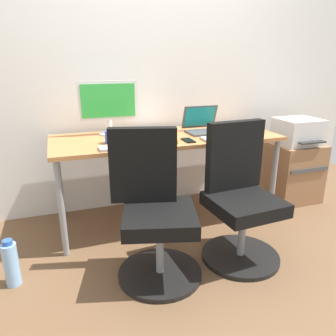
{
  "coord_description": "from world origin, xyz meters",
  "views": [
    {
      "loc": [
        -0.83,
        -2.45,
        1.32
      ],
      "look_at": [
        0.0,
        -0.05,
        0.48
      ],
      "focal_mm": 34.66,
      "sensor_mm": 36.0,
      "label": 1
    }
  ],
  "objects_px": {
    "desktop_monitor": "(108,104)",
    "open_laptop": "(204,126)",
    "office_chair_left": "(154,212)",
    "coffee_mug": "(110,137)",
    "office_chair_right": "(240,199)",
    "printer": "(298,132)",
    "side_cabinet": "(293,172)",
    "water_bottle_on_floor": "(11,264)"
  },
  "relations": [
    {
      "from": "office_chair_right",
      "to": "printer",
      "type": "distance_m",
      "value": 1.25
    },
    {
      "from": "office_chair_right",
      "to": "side_cabinet",
      "type": "bearing_deg",
      "value": 33.92
    },
    {
      "from": "side_cabinet",
      "to": "office_chair_right",
      "type": "bearing_deg",
      "value": -146.08
    },
    {
      "from": "water_bottle_on_floor",
      "to": "printer",
      "type": "bearing_deg",
      "value": 12.0
    },
    {
      "from": "office_chair_right",
      "to": "coffee_mug",
      "type": "xyz_separation_m",
      "value": [
        -0.77,
        0.58,
        0.36
      ]
    },
    {
      "from": "open_laptop",
      "to": "coffee_mug",
      "type": "relative_size",
      "value": 3.37
    },
    {
      "from": "office_chair_left",
      "to": "printer",
      "type": "height_order",
      "value": "office_chair_left"
    },
    {
      "from": "water_bottle_on_floor",
      "to": "desktop_monitor",
      "type": "height_order",
      "value": "desktop_monitor"
    },
    {
      "from": "desktop_monitor",
      "to": "open_laptop",
      "type": "bearing_deg",
      "value": -12.26
    },
    {
      "from": "open_laptop",
      "to": "coffee_mug",
      "type": "height_order",
      "value": "open_laptop"
    },
    {
      "from": "printer",
      "to": "desktop_monitor",
      "type": "bearing_deg",
      "value": 172.87
    },
    {
      "from": "side_cabinet",
      "to": "water_bottle_on_floor",
      "type": "distance_m",
      "value": 2.56
    },
    {
      "from": "printer",
      "to": "water_bottle_on_floor",
      "type": "xyz_separation_m",
      "value": [
        -2.5,
        -0.53,
        -0.54
      ]
    },
    {
      "from": "office_chair_left",
      "to": "printer",
      "type": "distance_m",
      "value": 1.78
    },
    {
      "from": "office_chair_left",
      "to": "side_cabinet",
      "type": "bearing_deg",
      "value": 22.78
    },
    {
      "from": "office_chair_right",
      "to": "printer",
      "type": "xyz_separation_m",
      "value": [
        1.01,
        0.68,
        0.26
      ]
    },
    {
      "from": "desktop_monitor",
      "to": "open_laptop",
      "type": "xyz_separation_m",
      "value": [
        0.77,
        -0.17,
        -0.2
      ]
    },
    {
      "from": "office_chair_right",
      "to": "desktop_monitor",
      "type": "relative_size",
      "value": 1.96
    },
    {
      "from": "water_bottle_on_floor",
      "to": "coffee_mug",
      "type": "distance_m",
      "value": 1.05
    },
    {
      "from": "office_chair_right",
      "to": "desktop_monitor",
      "type": "bearing_deg",
      "value": 128.76
    },
    {
      "from": "water_bottle_on_floor",
      "to": "coffee_mug",
      "type": "height_order",
      "value": "coffee_mug"
    },
    {
      "from": "office_chair_left",
      "to": "open_laptop",
      "type": "distance_m",
      "value": 1.06
    },
    {
      "from": "open_laptop",
      "to": "office_chair_right",
      "type": "bearing_deg",
      "value": -94.18
    },
    {
      "from": "side_cabinet",
      "to": "coffee_mug",
      "type": "relative_size",
      "value": 6.18
    },
    {
      "from": "desktop_monitor",
      "to": "open_laptop",
      "type": "relative_size",
      "value": 1.55
    },
    {
      "from": "printer",
      "to": "office_chair_left",
      "type": "bearing_deg",
      "value": -157.25
    },
    {
      "from": "side_cabinet",
      "to": "printer",
      "type": "xyz_separation_m",
      "value": [
        0.0,
        -0.0,
        0.4
      ]
    },
    {
      "from": "office_chair_left",
      "to": "desktop_monitor",
      "type": "xyz_separation_m",
      "value": [
        -0.11,
        0.9,
        0.57
      ]
    },
    {
      "from": "office_chair_right",
      "to": "coffee_mug",
      "type": "height_order",
      "value": "office_chair_right"
    },
    {
      "from": "office_chair_left",
      "to": "office_chair_right",
      "type": "relative_size",
      "value": 1.0
    },
    {
      "from": "office_chair_right",
      "to": "side_cabinet",
      "type": "relative_size",
      "value": 1.65
    },
    {
      "from": "printer",
      "to": "open_laptop",
      "type": "bearing_deg",
      "value": 177.1
    },
    {
      "from": "printer",
      "to": "open_laptop",
      "type": "height_order",
      "value": "open_laptop"
    },
    {
      "from": "open_laptop",
      "to": "coffee_mug",
      "type": "distance_m",
      "value": 0.83
    },
    {
      "from": "water_bottle_on_floor",
      "to": "open_laptop",
      "type": "relative_size",
      "value": 1.0
    },
    {
      "from": "water_bottle_on_floor",
      "to": "open_laptop",
      "type": "xyz_separation_m",
      "value": [
        1.54,
        0.58,
        0.65
      ]
    },
    {
      "from": "office_chair_left",
      "to": "open_laptop",
      "type": "bearing_deg",
      "value": 47.62
    },
    {
      "from": "water_bottle_on_floor",
      "to": "open_laptop",
      "type": "distance_m",
      "value": 1.76
    },
    {
      "from": "office_chair_right",
      "to": "printer",
      "type": "height_order",
      "value": "office_chair_right"
    },
    {
      "from": "printer",
      "to": "coffee_mug",
      "type": "height_order",
      "value": "coffee_mug"
    },
    {
      "from": "office_chair_left",
      "to": "printer",
      "type": "xyz_separation_m",
      "value": [
        1.63,
        0.68,
        0.26
      ]
    },
    {
      "from": "office_chair_left",
      "to": "open_laptop",
      "type": "relative_size",
      "value": 3.03
    }
  ]
}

